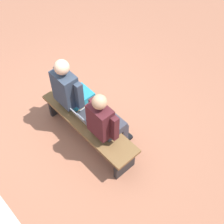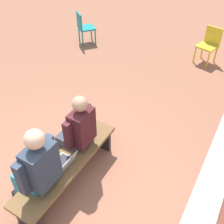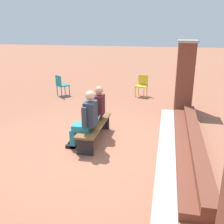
{
  "view_description": "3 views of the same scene",
  "coord_description": "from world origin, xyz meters",
  "px_view_note": "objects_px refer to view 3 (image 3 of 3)",
  "views": [
    {
      "loc": [
        -2.65,
        1.61,
        4.18
      ],
      "look_at": [
        -0.75,
        -0.14,
        1.01
      ],
      "focal_mm": 50.0,
      "sensor_mm": 36.0,
      "label": 1
    },
    {
      "loc": [
        1.36,
        1.61,
        3.19
      ],
      "look_at": [
        -0.88,
        0.3,
        1.05
      ],
      "focal_mm": 42.0,
      "sensor_mm": 36.0,
      "label": 2
    },
    {
      "loc": [
        5.5,
        1.61,
        2.76
      ],
      "look_at": [
        -0.79,
        0.27,
        0.61
      ],
      "focal_mm": 42.0,
      "sensor_mm": 36.0,
      "label": 3
    }
  ],
  "objects_px": {
    "plastic_chair_mid_courtyard": "(61,84)",
    "bench": "(95,127)",
    "person_adult": "(86,118)",
    "laptop": "(94,123)",
    "plastic_chair_far_right": "(142,84)",
    "person_student": "(95,109)"
  },
  "relations": [
    {
      "from": "laptop",
      "to": "plastic_chair_far_right",
      "type": "relative_size",
      "value": 0.38
    },
    {
      "from": "bench",
      "to": "plastic_chair_far_right",
      "type": "xyz_separation_m",
      "value": [
        -4.57,
        0.71,
        0.13
      ]
    },
    {
      "from": "person_adult",
      "to": "plastic_chair_mid_courtyard",
      "type": "height_order",
      "value": "person_adult"
    },
    {
      "from": "person_student",
      "to": "laptop",
      "type": "xyz_separation_m",
      "value": [
        0.42,
        0.08,
        -0.2
      ]
    },
    {
      "from": "person_student",
      "to": "person_adult",
      "type": "distance_m",
      "value": 0.78
    },
    {
      "from": "laptop",
      "to": "plastic_chair_mid_courtyard",
      "type": "relative_size",
      "value": 0.38
    },
    {
      "from": "person_student",
      "to": "laptop",
      "type": "distance_m",
      "value": 0.47
    },
    {
      "from": "laptop",
      "to": "plastic_chair_mid_courtyard",
      "type": "distance_m",
      "value": 4.72
    },
    {
      "from": "person_student",
      "to": "plastic_chair_mid_courtyard",
      "type": "xyz_separation_m",
      "value": [
        -3.58,
        -2.43,
        -0.22
      ]
    },
    {
      "from": "plastic_chair_mid_courtyard",
      "to": "person_student",
      "type": "bearing_deg",
      "value": 34.13
    },
    {
      "from": "plastic_chair_mid_courtyard",
      "to": "person_adult",
      "type": "bearing_deg",
      "value": 29.05
    },
    {
      "from": "bench",
      "to": "plastic_chair_mid_courtyard",
      "type": "bearing_deg",
      "value": -147.53
    },
    {
      "from": "bench",
      "to": "laptop",
      "type": "bearing_deg",
      "value": 8.52
    },
    {
      "from": "plastic_chair_mid_courtyard",
      "to": "plastic_chair_far_right",
      "type": "relative_size",
      "value": 1.0
    },
    {
      "from": "person_adult",
      "to": "laptop",
      "type": "distance_m",
      "value": 0.44
    },
    {
      "from": "laptop",
      "to": "plastic_chair_far_right",
      "type": "distance_m",
      "value": 4.7
    },
    {
      "from": "bench",
      "to": "person_adult",
      "type": "bearing_deg",
      "value": -8.96
    },
    {
      "from": "person_adult",
      "to": "person_student",
      "type": "bearing_deg",
      "value": 179.68
    },
    {
      "from": "plastic_chair_mid_courtyard",
      "to": "bench",
      "type": "bearing_deg",
      "value": 32.47
    },
    {
      "from": "bench",
      "to": "plastic_chair_mid_courtyard",
      "type": "distance_m",
      "value": 4.64
    },
    {
      "from": "bench",
      "to": "plastic_chair_mid_courtyard",
      "type": "xyz_separation_m",
      "value": [
        -3.92,
        -2.49,
        0.13
      ]
    },
    {
      "from": "person_adult",
      "to": "plastic_chair_mid_courtyard",
      "type": "relative_size",
      "value": 1.65
    }
  ]
}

